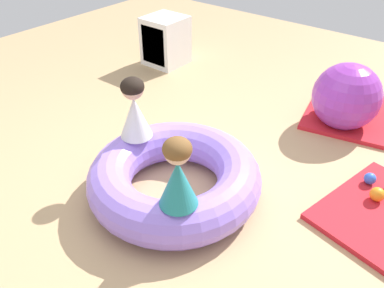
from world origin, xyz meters
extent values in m
plane|color=tan|center=(0.00, 0.00, 0.00)|extent=(8.00, 8.00, 0.00)
torus|color=#9975EA|center=(0.04, -0.12, 0.15)|extent=(1.23, 1.23, 0.31)
cone|color=white|center=(-0.38, -0.06, 0.47)|extent=(0.28, 0.28, 0.31)
sphere|color=#DBAD89|center=(-0.38, -0.06, 0.70)|extent=(0.16, 0.16, 0.16)
ellipsoid|color=black|center=(-0.38, -0.06, 0.71)|extent=(0.17, 0.17, 0.13)
cone|color=teal|center=(0.34, -0.42, 0.46)|extent=(0.28, 0.28, 0.31)
sphere|color=#DBAD89|center=(0.34, -0.42, 0.69)|extent=(0.15, 0.15, 0.15)
ellipsoid|color=brown|center=(0.34, -0.42, 0.71)|extent=(0.17, 0.17, 0.13)
sphere|color=blue|center=(1.11, 0.83, 0.08)|extent=(0.09, 0.09, 0.09)
sphere|color=orange|center=(1.21, 0.68, 0.09)|extent=(0.10, 0.10, 0.10)
sphere|color=pink|center=(0.38, 1.59, 0.09)|extent=(0.11, 0.11, 0.11)
sphere|color=purple|center=(0.61, 1.55, 0.30)|extent=(0.60, 0.60, 0.60)
cube|color=white|center=(-1.60, 1.62, 0.28)|extent=(0.44, 0.44, 0.56)
cube|color=#2D2D33|center=(-1.60, 1.50, 0.28)|extent=(0.34, 0.20, 0.44)
camera|label=1|loc=(1.49, -1.75, 1.96)|focal=37.22mm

